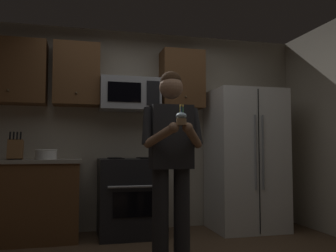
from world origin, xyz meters
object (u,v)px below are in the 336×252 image
cupcake (181,118)px  oven_range (130,197)px  refrigerator (246,160)px  knife_block (15,149)px  microwave (130,95)px  person (171,154)px  bowl_large_white (46,154)px

cupcake → oven_range: bearing=98.0°
refrigerator → knife_block: refrigerator is taller
refrigerator → cupcake: size_ratio=10.35×
microwave → knife_block: size_ratio=2.31×
cupcake → refrigerator: bearing=48.5°
oven_range → person: bearing=-79.8°
microwave → refrigerator: size_ratio=0.41×
oven_range → cupcake: 1.72m
bowl_large_white → knife_block: bearing=-179.3°
knife_block → cupcake: size_ratio=1.84×
oven_range → person: (0.21, -1.17, 0.53)m
oven_range → bowl_large_white: (-0.97, -0.03, 0.52)m
bowl_large_white → person: (1.18, -1.14, 0.01)m
oven_range → bowl_large_white: bearing=-178.5°
person → oven_range: bearing=100.2°
knife_block → microwave: bearing=6.5°
oven_range → microwave: 1.26m
refrigerator → bowl_large_white: size_ratio=7.29×
oven_range → cupcake: (0.21, -1.50, 0.83)m
person → bowl_large_white: bearing=136.0°
microwave → refrigerator: microwave is taller
refrigerator → bowl_large_white: 2.47m
person → refrigerator: bearing=41.2°
cupcake → microwave: bearing=97.4°
microwave → oven_range: bearing=-90.0°
refrigerator → knife_block: bearing=179.8°
oven_range → microwave: (0.00, 0.12, 1.26)m
knife_block → person: (1.51, -1.14, -0.04)m
oven_range → person: size_ratio=0.53×
microwave → knife_block: 1.48m
bowl_large_white → cupcake: 1.91m
oven_range → refrigerator: 1.56m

